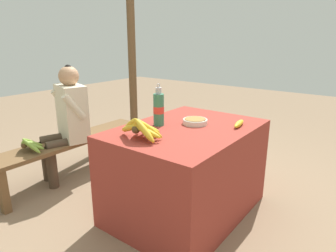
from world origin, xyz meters
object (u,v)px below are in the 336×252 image
banana_bunch_ripe (140,128)px  banana_bunch_green (29,144)px  serving_bowl (195,121)px  wooden_bench (71,145)px  loose_banana_front (239,124)px  support_post_far (131,34)px  seated_vendor (68,117)px  water_bottle (159,109)px

banana_bunch_ripe → banana_bunch_green: 1.17m
serving_bowl → wooden_bench: (-0.27, 1.22, -0.38)m
banana_bunch_ripe → loose_banana_front: bearing=-30.8°
banana_bunch_ripe → wooden_bench: banana_bunch_ripe is taller
serving_bowl → support_post_far: 2.07m
banana_bunch_ripe → seated_vendor: 1.13m
water_bottle → seated_vendor: seated_vendor is taller
banana_bunch_ripe → banana_bunch_green: size_ratio=1.17×
loose_banana_front → water_bottle: bearing=124.2°
seated_vendor → banana_bunch_green: (-0.38, 0.02, -0.16)m
seated_vendor → support_post_far: bearing=-144.1°
banana_bunch_ripe → serving_bowl: banana_bunch_ripe is taller
wooden_bench → water_bottle: bearing=-85.5°
serving_bowl → support_post_far: (1.06, 1.66, 0.65)m
wooden_bench → seated_vendor: 0.29m
banana_bunch_ripe → water_bottle: (0.32, 0.10, 0.05)m
banana_bunch_ripe → banana_bunch_green: bearing=98.4°
wooden_bench → loose_banana_front: bearing=-74.7°
loose_banana_front → seated_vendor: seated_vendor is taller
loose_banana_front → wooden_bench: size_ratio=0.12×
wooden_bench → banana_bunch_green: 0.42m
seated_vendor → banana_bunch_green: size_ratio=3.69×
serving_bowl → banana_bunch_ripe: bearing=169.3°
loose_banana_front → support_post_far: support_post_far is taller
serving_bowl → support_post_far: bearing=57.3°
wooden_bench → banana_bunch_green: (-0.40, -0.00, 0.13)m
wooden_bench → support_post_far: bearing=18.2°
water_bottle → banana_bunch_green: 1.18m
loose_banana_front → banana_bunch_green: size_ratio=0.68×
serving_bowl → banana_bunch_green: serving_bowl is taller
banana_bunch_ripe → water_bottle: water_bottle is taller
serving_bowl → wooden_bench: size_ratio=0.12×
banana_bunch_ripe → wooden_bench: (0.23, 1.12, -0.43)m
serving_bowl → loose_banana_front: bearing=-63.7°
banana_bunch_ripe → loose_banana_front: size_ratio=1.73×
seated_vendor → banana_bunch_green: 0.42m
serving_bowl → water_bottle: 0.29m
wooden_bench → support_post_far: support_post_far is taller
support_post_far → banana_bunch_ripe: bearing=-135.1°
water_bottle → support_post_far: (1.25, 1.46, 0.55)m
water_bottle → serving_bowl: bearing=-46.4°
banana_bunch_ripe → water_bottle: 0.34m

